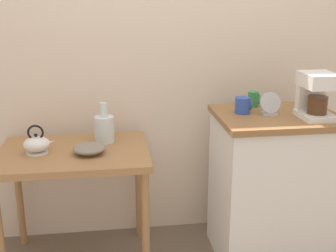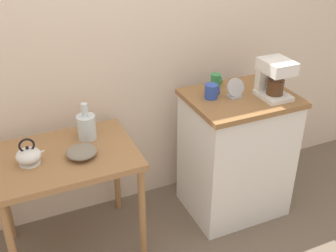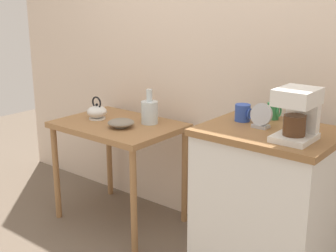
% 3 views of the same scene
% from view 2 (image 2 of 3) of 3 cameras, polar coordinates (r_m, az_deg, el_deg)
% --- Properties ---
extents(ground_plane, '(8.00, 8.00, 0.00)m').
position_cam_2_polar(ground_plane, '(3.14, -1.32, -13.49)').
color(ground_plane, '#6B5B4C').
extents(back_wall, '(4.40, 0.10, 2.80)m').
position_cam_2_polar(back_wall, '(2.87, -3.48, 14.52)').
color(back_wall, beige).
rests_on(back_wall, ground_plane).
extents(wooden_table, '(0.86, 0.62, 0.75)m').
position_cam_2_polar(wooden_table, '(2.65, -13.76, -5.53)').
color(wooden_table, '#9E7044').
rests_on(wooden_table, ground_plane).
extents(kitchen_counter, '(0.72, 0.57, 0.94)m').
position_cam_2_polar(kitchen_counter, '(3.08, 9.22, -3.80)').
color(kitchen_counter, white).
rests_on(kitchen_counter, ground_plane).
extents(bowl_stoneware, '(0.18, 0.18, 0.06)m').
position_cam_2_polar(bowl_stoneware, '(2.54, -11.72, -3.49)').
color(bowl_stoneware, gray).
rests_on(bowl_stoneware, wooden_table).
extents(teakettle, '(0.18, 0.14, 0.17)m').
position_cam_2_polar(teakettle, '(2.54, -18.44, -3.84)').
color(teakettle, white).
rests_on(teakettle, wooden_table).
extents(glass_carafe_vase, '(0.12, 0.12, 0.24)m').
position_cam_2_polar(glass_carafe_vase, '(2.69, -11.06, -0.01)').
color(glass_carafe_vase, silver).
rests_on(glass_carafe_vase, wooden_table).
extents(coffee_maker, '(0.18, 0.22, 0.26)m').
position_cam_2_polar(coffee_maker, '(2.83, 14.20, 6.57)').
color(coffee_maker, white).
rests_on(coffee_maker, kitchen_counter).
extents(mug_blue, '(0.09, 0.09, 0.10)m').
position_cam_2_polar(mug_blue, '(2.77, 5.95, 4.74)').
color(mug_blue, '#2D4CAD').
rests_on(mug_blue, kitchen_counter).
extents(mug_tall_green, '(0.07, 0.07, 0.10)m').
position_cam_2_polar(mug_tall_green, '(2.94, 6.55, 6.18)').
color(mug_tall_green, '#338C4C').
rests_on(mug_tall_green, kitchen_counter).
extents(table_clock, '(0.12, 0.06, 0.13)m').
position_cam_2_polar(table_clock, '(2.79, 9.17, 4.94)').
color(table_clock, '#B2B5BA').
rests_on(table_clock, kitchen_counter).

